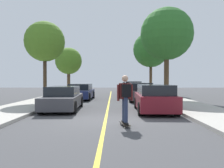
% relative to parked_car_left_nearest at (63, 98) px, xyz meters
% --- Properties ---
extents(ground, '(80.00, 80.00, 0.00)m').
position_rel_parked_car_left_nearest_xyz_m(ground, '(2.47, -3.15, -0.64)').
color(ground, '#424244').
extents(sidewalk_right, '(2.80, 56.00, 0.14)m').
position_rel_parked_car_left_nearest_xyz_m(sidewalk_right, '(7.39, -3.15, -0.57)').
color(sidewalk_right, '#ADA89E').
rests_on(sidewalk_right, ground).
extents(center_line, '(0.12, 39.20, 0.01)m').
position_rel_parked_car_left_nearest_xyz_m(center_line, '(2.47, 0.85, -0.64)').
color(center_line, gold).
rests_on(center_line, ground).
extents(parked_car_left_nearest, '(1.98, 4.53, 1.31)m').
position_rel_parked_car_left_nearest_xyz_m(parked_car_left_nearest, '(0.00, 0.00, 0.00)').
color(parked_car_left_nearest, '#38383D').
rests_on(parked_car_left_nearest, ground).
extents(parked_car_left_near, '(2.09, 4.37, 1.33)m').
position_rel_parked_car_left_nearest_xyz_m(parked_car_left_near, '(0.00, 6.68, 0.01)').
color(parked_car_left_near, navy).
rests_on(parked_car_left_near, ground).
extents(parked_car_right_nearest, '(2.02, 4.28, 1.42)m').
position_rel_parked_car_left_nearest_xyz_m(parked_car_right_nearest, '(4.94, -0.75, 0.07)').
color(parked_car_right_nearest, maroon).
rests_on(parked_car_right_nearest, ground).
extents(parked_car_right_near, '(1.97, 4.49, 1.44)m').
position_rel_parked_car_left_nearest_xyz_m(parked_car_right_near, '(4.94, 5.49, 0.07)').
color(parked_car_right_near, '#38383D').
rests_on(parked_car_right_near, ground).
extents(parked_car_right_far, '(1.98, 4.62, 1.51)m').
position_rel_parked_car_left_nearest_xyz_m(parked_car_right_far, '(4.94, 12.20, 0.09)').
color(parked_car_right_far, maroon).
rests_on(parked_car_right_far, ground).
extents(parked_car_right_farthest, '(1.96, 4.45, 1.38)m').
position_rel_parked_car_left_nearest_xyz_m(parked_car_right_farthest, '(4.94, 19.25, 0.05)').
color(parked_car_right_farthest, '#38383D').
rests_on(parked_car_right_farthest, ground).
extents(street_tree_left_nearest, '(2.91, 2.91, 5.79)m').
position_rel_parked_car_left_nearest_xyz_m(street_tree_left_nearest, '(-2.22, 3.92, 3.81)').
color(street_tree_left_nearest, '#3D2D1E').
rests_on(street_tree_left_nearest, sidewalk_left).
extents(street_tree_left_near, '(2.96, 2.96, 5.14)m').
position_rel_parked_car_left_nearest_xyz_m(street_tree_left_near, '(-2.22, 12.59, 3.13)').
color(street_tree_left_near, '#4C3823').
rests_on(street_tree_left_near, sidewalk_left).
extents(street_tree_right_nearest, '(4.27, 4.27, 7.44)m').
position_rel_parked_car_left_nearest_xyz_m(street_tree_right_nearest, '(7.16, 5.98, 4.78)').
color(street_tree_right_nearest, '#4C3823').
rests_on(street_tree_right_nearest, sidewalk_right).
extents(street_tree_right_near, '(4.11, 4.11, 7.13)m').
position_rel_parked_car_left_nearest_xyz_m(street_tree_right_near, '(7.16, 13.68, 4.56)').
color(street_tree_right_near, '#4C3823').
rests_on(street_tree_right_near, sidewalk_right).
extents(skateboard, '(0.37, 0.87, 0.10)m').
position_rel_parked_car_left_nearest_xyz_m(skateboard, '(3.21, -4.43, -0.55)').
color(skateboard, black).
rests_on(skateboard, ground).
extents(skateboarder, '(0.59, 0.71, 1.72)m').
position_rel_parked_car_left_nearest_xyz_m(skateboarder, '(3.22, -4.46, 0.45)').
color(skateboarder, black).
rests_on(skateboarder, skateboard).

